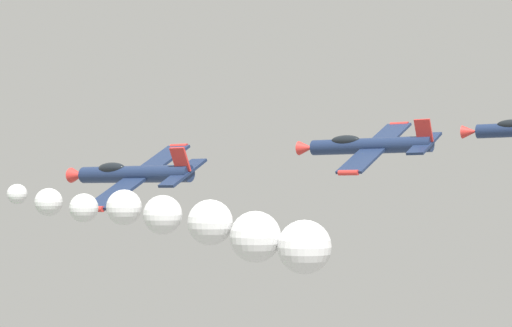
% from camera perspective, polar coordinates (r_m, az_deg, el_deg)
% --- Properties ---
extents(smoke_trail_left_inner, '(4.90, 19.29, 4.09)m').
position_cam_1_polar(smoke_trail_left_inner, '(38.64, -3.40, -4.36)').
color(smoke_trail_left_inner, white).
extents(airplane_right_inner, '(8.69, 10.35, 4.64)m').
position_cam_1_polar(airplane_right_inner, '(54.25, -8.52, -0.72)').
color(airplane_right_inner, navy).
extents(airplane_left_outer, '(8.89, 10.35, 4.20)m').
position_cam_1_polar(airplane_left_outer, '(58.23, 7.69, 1.23)').
color(airplane_left_outer, navy).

